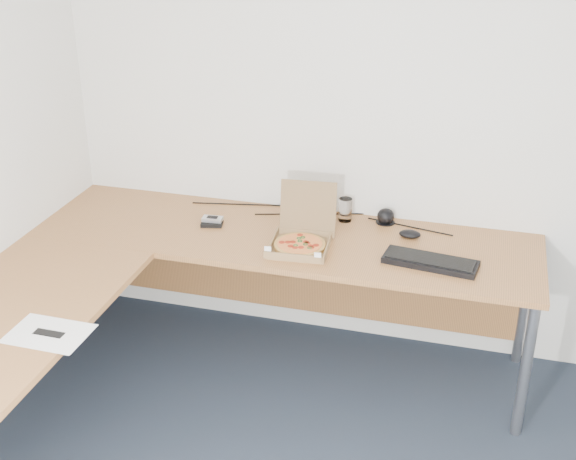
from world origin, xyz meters
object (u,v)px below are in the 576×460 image
(wallet, at_px, (212,223))
(keyboard, at_px, (430,262))
(desk, at_px, (192,272))
(pizza_box, at_px, (301,241))
(drinking_glass, at_px, (345,210))

(wallet, bearing_deg, keyboard, -19.91)
(keyboard, bearing_deg, desk, -156.26)
(pizza_box, distance_m, keyboard, 0.62)
(desk, distance_m, keyboard, 1.10)
(drinking_glass, xyz_separation_m, wallet, (-0.65, -0.23, -0.05))
(drinking_glass, height_order, keyboard, drinking_glass)
(drinking_glass, bearing_deg, desk, -130.42)
(desk, distance_m, pizza_box, 0.54)
(desk, xyz_separation_m, pizza_box, (0.43, 0.32, 0.06))
(desk, height_order, pizza_box, pizza_box)
(desk, relative_size, wallet, 23.05)
(desk, height_order, wallet, wallet)
(pizza_box, xyz_separation_m, keyboard, (0.62, -0.01, -0.02))
(drinking_glass, height_order, wallet, drinking_glass)
(desk, xyz_separation_m, keyboard, (1.05, 0.31, 0.04))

